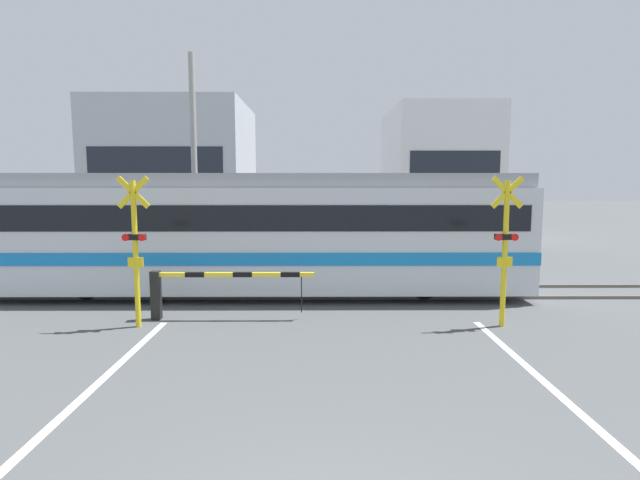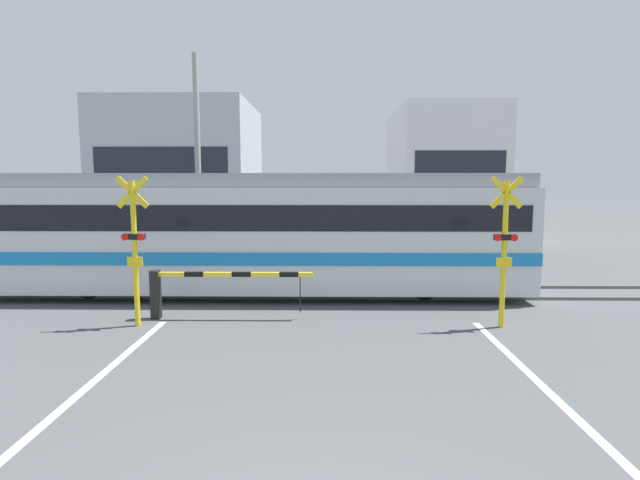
{
  "view_description": "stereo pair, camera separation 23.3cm",
  "coord_description": "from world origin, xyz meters",
  "px_view_note": "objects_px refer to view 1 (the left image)",
  "views": [
    {
      "loc": [
        -0.07,
        -3.06,
        3.05
      ],
      "look_at": [
        0.0,
        9.46,
        1.6
      ],
      "focal_mm": 28.0,
      "sensor_mm": 36.0,
      "label": 1
    },
    {
      "loc": [
        0.16,
        -3.06,
        3.05
      ],
      "look_at": [
        0.0,
        9.46,
        1.6
      ],
      "focal_mm": 28.0,
      "sensor_mm": 36.0,
      "label": 2
    }
  ],
  "objects_px": {
    "crossing_barrier_near": "(196,285)",
    "crossing_signal_right": "(505,244)",
    "commuter_train": "(258,230)",
    "crossing_barrier_far": "(404,252)",
    "crossing_signal_left": "(135,245)",
    "pedestrian": "(306,241)"
  },
  "relations": [
    {
      "from": "crossing_signal_left",
      "to": "crossing_barrier_near",
      "type": "bearing_deg",
      "value": 27.65
    },
    {
      "from": "crossing_barrier_near",
      "to": "crossing_signal_right",
      "type": "height_order",
      "value": "crossing_signal_right"
    },
    {
      "from": "crossing_signal_right",
      "to": "pedestrian",
      "type": "bearing_deg",
      "value": 119.88
    },
    {
      "from": "crossing_barrier_near",
      "to": "crossing_signal_right",
      "type": "bearing_deg",
      "value": -5.0
    },
    {
      "from": "crossing_barrier_far",
      "to": "pedestrian",
      "type": "xyz_separation_m",
      "value": [
        -3.24,
        1.75,
        0.15
      ]
    },
    {
      "from": "commuter_train",
      "to": "crossing_barrier_far",
      "type": "height_order",
      "value": "commuter_train"
    },
    {
      "from": "crossing_signal_left",
      "to": "commuter_train",
      "type": "bearing_deg",
      "value": 55.73
    },
    {
      "from": "commuter_train",
      "to": "crossing_signal_left",
      "type": "bearing_deg",
      "value": -124.27
    },
    {
      "from": "crossing_barrier_near",
      "to": "crossing_signal_left",
      "type": "relative_size",
      "value": 1.14
    },
    {
      "from": "commuter_train",
      "to": "crossing_barrier_far",
      "type": "xyz_separation_m",
      "value": [
        4.45,
        2.6,
        -0.98
      ]
    },
    {
      "from": "commuter_train",
      "to": "crossing_barrier_near",
      "type": "distance_m",
      "value": 3.01
    },
    {
      "from": "pedestrian",
      "to": "commuter_train",
      "type": "bearing_deg",
      "value": -105.45
    },
    {
      "from": "commuter_train",
      "to": "crossing_signal_left",
      "type": "relative_size",
      "value": 4.48
    },
    {
      "from": "crossing_barrier_far",
      "to": "pedestrian",
      "type": "bearing_deg",
      "value": 151.59
    },
    {
      "from": "commuter_train",
      "to": "crossing_barrier_near",
      "type": "xyz_separation_m",
      "value": [
        -1.08,
        -2.63,
        -0.98
      ]
    },
    {
      "from": "crossing_barrier_far",
      "to": "crossing_signal_left",
      "type": "xyz_separation_m",
      "value": [
        -6.63,
        -5.81,
        0.98
      ]
    },
    {
      "from": "crossing_barrier_far",
      "to": "crossing_signal_right",
      "type": "relative_size",
      "value": 1.14
    },
    {
      "from": "crossing_barrier_far",
      "to": "crossing_signal_left",
      "type": "relative_size",
      "value": 1.14
    },
    {
      "from": "pedestrian",
      "to": "crossing_barrier_near",
      "type": "bearing_deg",
      "value": -108.11
    },
    {
      "from": "commuter_train",
      "to": "crossing_signal_right",
      "type": "distance_m",
      "value": 6.41
    },
    {
      "from": "crossing_barrier_near",
      "to": "crossing_barrier_far",
      "type": "relative_size",
      "value": 1.0
    },
    {
      "from": "crossing_barrier_near",
      "to": "crossing_barrier_far",
      "type": "xyz_separation_m",
      "value": [
        5.52,
        5.23,
        0.0
      ]
    }
  ]
}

